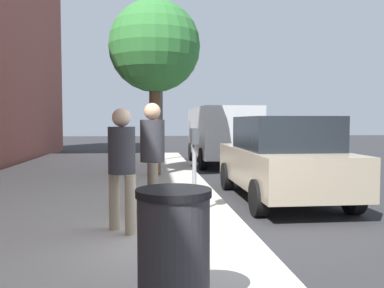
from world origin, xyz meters
name	(u,v)px	position (x,y,z in m)	size (l,w,h in m)	color
ground_plane	(249,238)	(0.00, 0.00, 0.00)	(80.00, 80.00, 0.00)	#2B2B2D
sidewalk_slab	(34,239)	(0.00, 3.00, 0.07)	(28.00, 6.00, 0.15)	#B7B2A8
parking_meter	(194,152)	(1.01, 0.68, 1.17)	(0.36, 0.12, 1.41)	gray
pedestrian_at_meter	(152,148)	(0.98, 1.37, 1.23)	(0.55, 0.40, 1.82)	#726656
pedestrian_bystander	(122,160)	(-0.05, 1.80, 1.14)	(0.44, 0.39, 1.70)	tan
parked_sedan_near	(282,158)	(2.64, -1.35, 0.89)	(4.40, 1.97, 1.77)	gray
parked_van_far	(221,132)	(9.88, -1.35, 1.26)	(5.21, 2.14, 2.18)	silver
street_tree	(155,47)	(5.96, 1.25, 3.73)	(2.56, 2.56, 4.90)	brown
traffic_signal	(164,98)	(10.50, 0.82, 2.58)	(0.24, 0.44, 3.60)	black
trash_bin	(174,253)	(-2.60, 1.25, 0.66)	(0.59, 0.59, 1.01)	#2D2D33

